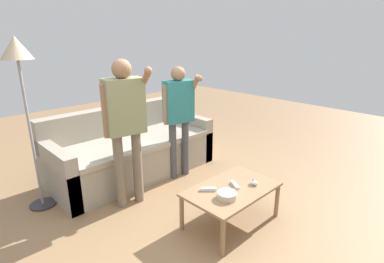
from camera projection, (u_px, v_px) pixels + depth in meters
The scene contains 10 objects.
ground_plane at pixel (199, 221), 3.14m from camera, with size 12.00×12.00×0.00m, color #93704C.
couch at pixel (131, 151), 4.15m from camera, with size 2.19×0.96×0.89m.
coffee_table at pixel (232, 192), 3.01m from camera, with size 0.94×0.59×0.40m.
snack_bowl at pixel (227, 195), 2.80m from camera, with size 0.18×0.18×0.06m, color beige.
game_remote_nunchuk at pixel (254, 183), 3.05m from camera, with size 0.06×0.09×0.05m.
floor_lamp at pixel (19, 65), 2.95m from camera, with size 0.30×0.30×1.84m.
player_right at pixel (179, 110), 3.86m from camera, with size 0.43×0.40×1.47m.
player_left at pixel (125, 117), 3.16m from camera, with size 0.47×0.40×1.62m.
game_remote_wand_near at pixel (209, 189), 2.94m from camera, with size 0.14×0.13×0.03m.
game_remote_wand_far at pixel (235, 185), 3.03m from camera, with size 0.11×0.16×0.03m.
Camera 1 is at (-1.93, -1.89, 1.86)m, focal length 28.30 mm.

